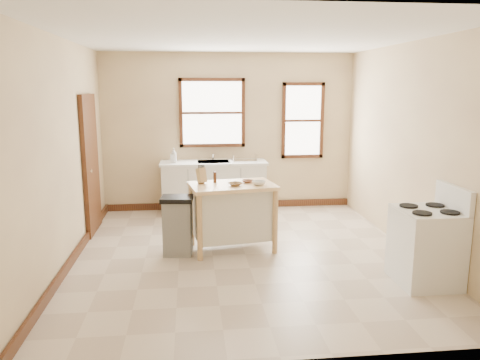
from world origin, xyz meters
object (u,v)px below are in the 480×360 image
object	(u,v)px
soap_bottle_a	(174,155)
bowl_c	(259,183)
kitchen_island	(232,217)
gas_stove	(427,235)
pepper_grinder	(215,177)
knife_block	(201,176)
bowl_b	(248,181)
trash_bin	(178,226)
dish_rack	(244,158)
soap_bottle_b	(173,157)
bowl_a	(235,184)

from	to	relation	value
soap_bottle_a	bowl_c	bearing A→B (deg)	-61.17
kitchen_island	gas_stove	bearing A→B (deg)	-42.37
soap_bottle_a	bowl_c	xyz separation A→B (m)	(1.18, -2.02, -0.10)
kitchen_island	pepper_grinder	xyz separation A→B (m)	(-0.23, 0.13, 0.53)
pepper_grinder	gas_stove	xyz separation A→B (m)	(2.30, -1.49, -0.43)
knife_block	bowl_c	xyz separation A→B (m)	(0.76, -0.20, -0.07)
bowl_b	trash_bin	xyz separation A→B (m)	(-0.96, -0.20, -0.54)
dish_rack	trash_bin	world-z (taller)	dish_rack
kitchen_island	trash_bin	bearing A→B (deg)	-179.23
soap_bottle_a	soap_bottle_b	xyz separation A→B (m)	(-0.02, 0.00, -0.02)
kitchen_island	pepper_grinder	distance (m)	0.59
bowl_b	bowl_c	size ratio (longest dim) A/B	0.83
bowl_c	trash_bin	world-z (taller)	bowl_c
bowl_a	soap_bottle_b	bearing A→B (deg)	113.54
pepper_grinder	bowl_b	bearing A→B (deg)	-7.38
soap_bottle_b	gas_stove	size ratio (longest dim) A/B	0.18
dish_rack	pepper_grinder	world-z (taller)	pepper_grinder
knife_block	bowl_c	world-z (taller)	knife_block
trash_bin	gas_stove	world-z (taller)	gas_stove
soap_bottle_b	dish_rack	bearing A→B (deg)	0.77
dish_rack	trash_bin	xyz separation A→B (m)	(-1.14, -2.10, -0.58)
soap_bottle_a	knife_block	distance (m)	1.87
pepper_grinder	kitchen_island	bearing A→B (deg)	-29.75
kitchen_island	bowl_b	bearing A→B (deg)	9.03
pepper_grinder	trash_bin	xyz separation A→B (m)	(-0.52, -0.26, -0.60)
soap_bottle_b	trash_bin	world-z (taller)	soap_bottle_b
dish_rack	bowl_c	world-z (taller)	dish_rack
kitchen_island	soap_bottle_b	bearing A→B (deg)	104.78
knife_block	trash_bin	size ratio (longest dim) A/B	0.25
soap_bottle_b	bowl_b	size ratio (longest dim) A/B	1.39
bowl_b	bowl_c	distance (m)	0.22
bowl_b	soap_bottle_b	bearing A→B (deg)	120.08
soap_bottle_b	kitchen_island	world-z (taller)	soap_bottle_b
pepper_grinder	gas_stove	bearing A→B (deg)	-32.89
gas_stove	bowl_c	bearing A→B (deg)	144.02
soap_bottle_a	knife_block	bearing A→B (deg)	-78.39
soap_bottle_b	bowl_a	bearing A→B (deg)	-68.13
trash_bin	gas_stove	size ratio (longest dim) A/B	0.70
bowl_b	dish_rack	bearing A→B (deg)	84.66
soap_bottle_a	trash_bin	distance (m)	2.15
soap_bottle_a	bowl_b	world-z (taller)	soap_bottle_a
pepper_grinder	bowl_a	world-z (taller)	pepper_grinder
soap_bottle_b	soap_bottle_a	bearing A→B (deg)	-13.18
gas_stove	soap_bottle_b	bearing A→B (deg)	131.77
knife_block	soap_bottle_a	bearing A→B (deg)	75.39
knife_block	gas_stove	distance (m)	2.91
bowl_a	knife_block	bearing A→B (deg)	155.65
knife_block	bowl_b	size ratio (longest dim) A/B	1.33
knife_block	trash_bin	bearing A→B (deg)	-173.77
gas_stove	dish_rack	bearing A→B (deg)	116.77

